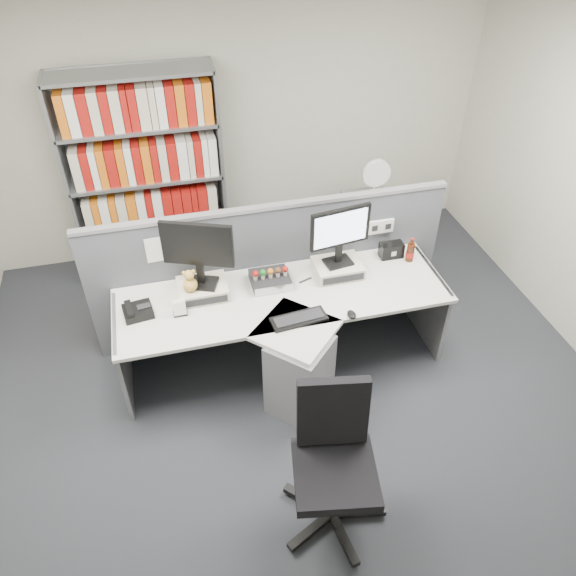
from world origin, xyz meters
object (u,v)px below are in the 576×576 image
object	(u,v)px
cola_bottle	(410,252)
filing_cabinet	(369,232)
mouse	(352,315)
desktop_pc	(270,280)
desk	(290,338)
desk_fan	(375,176)
monitor_left	(198,249)
speaker	(391,250)
desk_phone	(137,311)
keyboard	(299,319)
shelving_unit	(148,181)
desk_calendar	(180,309)
office_chair	(334,457)
monitor_right	(340,232)

from	to	relation	value
cola_bottle	filing_cabinet	size ratio (longest dim) A/B	0.32
mouse	desktop_pc	bearing A→B (deg)	133.43
mouse	filing_cabinet	size ratio (longest dim) A/B	0.14
desk	desk_fan	size ratio (longest dim) A/B	5.66
monitor_left	speaker	size ratio (longest dim) A/B	2.81
desktop_pc	desk_phone	size ratio (longest dim) A/B	1.28
filing_cabinet	speaker	bearing A→B (deg)	-101.74
keyboard	speaker	size ratio (longest dim) A/B	2.21
keyboard	shelving_unit	distance (m)	2.17
desk_calendar	shelving_unit	size ratio (longest dim) A/B	0.06
filing_cabinet	mouse	bearing A→B (deg)	-116.24
desk_calendar	speaker	size ratio (longest dim) A/B	0.64
desk	desk_calendar	xyz separation A→B (m)	(-0.80, 0.19, 0.32)
desk_calendar	filing_cabinet	xyz separation A→B (m)	(2.00, 1.21, -0.42)
monitor_left	office_chair	distance (m)	1.76
monitor_left	desk_fan	distance (m)	2.07
monitor_left	filing_cabinet	bearing A→B (deg)	29.46
desk	mouse	distance (m)	0.54
desk	desk_calendar	size ratio (longest dim) A/B	20.86
desk_fan	monitor_left	bearing A→B (deg)	-150.56
speaker	office_chair	world-z (taller)	office_chair
desk_phone	shelving_unit	size ratio (longest dim) A/B	0.12
desktop_pc	speaker	distance (m)	1.08
desk_phone	cola_bottle	bearing A→B (deg)	3.31
desk	speaker	bearing A→B (deg)	25.89
shelving_unit	speaker	bearing A→B (deg)	-35.40
filing_cabinet	desk_phone	bearing A→B (deg)	-153.84
desktop_pc	desk_fan	bearing A→B (deg)	38.95
desk_fan	filing_cabinet	bearing A→B (deg)	90.00
keyboard	cola_bottle	size ratio (longest dim) A/B	1.94
keyboard	desk_fan	distance (m)	1.90
speaker	cola_bottle	xyz separation A→B (m)	(0.13, -0.09, 0.02)
cola_bottle	desk_phone	bearing A→B (deg)	-176.69
cola_bottle	desk_fan	xyz separation A→B (m)	(0.06, 1.00, 0.19)
desktop_pc	filing_cabinet	bearing A→B (deg)	38.97
desk_phone	keyboard	bearing A→B (deg)	-17.37
cola_bottle	monitor_right	bearing A→B (deg)	-178.75
desk	office_chair	xyz separation A→B (m)	(-0.03, -1.17, 0.11)
desktop_pc	desk_fan	xyz separation A→B (m)	(1.26, 1.02, 0.23)
cola_bottle	desk_fan	size ratio (longest dim) A/B	0.48
desk_calendar	office_chair	bearing A→B (deg)	-60.53
monitor_right	keyboard	xyz separation A→B (m)	(-0.46, -0.48, -0.39)
cola_bottle	desk_fan	bearing A→B (deg)	86.56
mouse	desk_calendar	distance (m)	1.28
desktop_pc	speaker	world-z (taller)	speaker
desk	desktop_pc	bearing A→B (deg)	99.62
speaker	cola_bottle	size ratio (longest dim) A/B	0.88
desk	office_chair	bearing A→B (deg)	-91.27
mouse	office_chair	bearing A→B (deg)	-114.33
desk	desktop_pc	distance (m)	0.49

